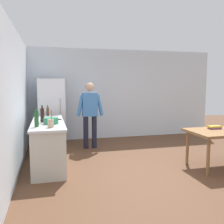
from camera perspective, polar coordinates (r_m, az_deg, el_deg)
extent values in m
plane|color=brown|center=(5.16, 9.21, -12.49)|extent=(14.00, 14.00, 0.00)
cube|color=silver|center=(7.73, 0.50, 4.12)|extent=(6.40, 0.12, 2.70)
cube|color=silver|center=(4.72, -21.94, 2.12)|extent=(0.12, 5.60, 2.70)
cube|color=beige|center=(5.41, -14.32, -6.97)|extent=(0.60, 2.12, 0.86)
cube|color=silver|center=(5.33, -14.46, -2.26)|extent=(0.64, 2.20, 0.04)
cube|color=white|center=(6.91, -13.61, -0.09)|extent=(0.70, 0.64, 1.80)
cylinder|color=#B2B2B7|center=(6.56, -11.70, 1.37)|extent=(0.02, 0.02, 0.40)
cylinder|color=#1E1E2D|center=(6.50, -5.99, -4.63)|extent=(0.13, 0.13, 0.84)
cylinder|color=#1E1E2D|center=(6.54, -4.08, -4.55)|extent=(0.13, 0.13, 0.84)
cube|color=#3D75B7|center=(6.42, -5.09, 1.73)|extent=(0.38, 0.22, 0.60)
sphere|color=tan|center=(6.40, -5.14, 5.74)|extent=(0.22, 0.22, 0.22)
cylinder|color=#3D75B7|center=(6.35, -7.26, 1.46)|extent=(0.20, 0.09, 0.55)
cylinder|color=#3D75B7|center=(6.43, -2.83, 1.57)|extent=(0.20, 0.09, 0.55)
cylinder|color=olive|center=(4.90, 21.15, -9.61)|extent=(0.06, 0.06, 0.70)
cylinder|color=olive|center=(5.46, 16.87, -7.79)|extent=(0.06, 0.06, 0.70)
cylinder|color=#2D845B|center=(4.96, -13.80, -1.94)|extent=(0.28, 0.28, 0.12)
cube|color=black|center=(4.96, -15.78, -1.77)|extent=(0.06, 0.03, 0.02)
cube|color=black|center=(4.96, -11.85, -1.66)|extent=(0.06, 0.03, 0.02)
cylinder|color=tan|center=(4.55, -13.86, -2.57)|extent=(0.11, 0.11, 0.14)
cylinder|color=olive|center=(4.53, -13.67, -0.80)|extent=(0.02, 0.05, 0.22)
cylinder|color=olive|center=(4.52, -13.67, -0.82)|extent=(0.02, 0.04, 0.22)
cylinder|color=#1E5123|center=(4.68, -16.89, -1.53)|extent=(0.08, 0.08, 0.28)
cylinder|color=#1E5123|center=(4.66, -16.96, 0.53)|extent=(0.03, 0.03, 0.06)
cylinder|color=#5B3314|center=(6.23, -14.50, 0.10)|extent=(0.06, 0.06, 0.20)
cylinder|color=#5B3314|center=(6.22, -14.54, 1.30)|extent=(0.02, 0.02, 0.06)
cylinder|color=black|center=(5.19, -15.65, -0.73)|extent=(0.08, 0.08, 0.28)
cylinder|color=black|center=(5.18, -15.71, 1.14)|extent=(0.03, 0.03, 0.06)
cube|color=#753D7F|center=(5.53, 22.43, -3.43)|extent=(0.22, 0.16, 0.03)
cube|color=gold|center=(5.53, 22.40, -3.10)|extent=(0.26, 0.14, 0.03)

